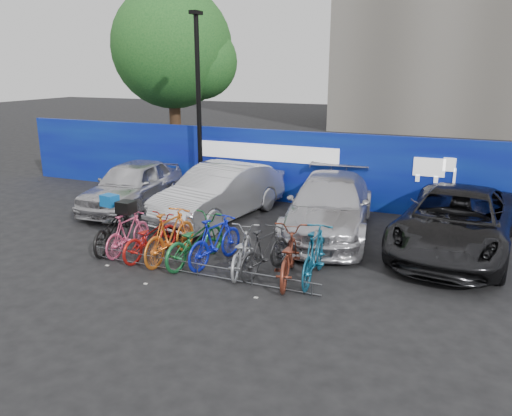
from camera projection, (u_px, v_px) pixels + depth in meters
The scene contains 21 objects.
ground at pixel (210, 266), 11.45m from camera, with size 100.00×100.00×0.00m, color black.
hoarding at pixel (295, 167), 16.43m from camera, with size 22.00×0.18×2.40m.
tree at pixel (177, 50), 21.50m from camera, with size 5.40×5.20×7.80m.
lamppost at pixel (199, 102), 16.53m from camera, with size 0.25×0.50×6.11m.
bike_rack at pixel (197, 269), 10.87m from camera, with size 5.60×0.03×0.30m.
car_0 at pixel (133, 185), 15.98m from camera, with size 1.80×4.47×1.52m, color silver.
car_1 at pixel (220, 192), 14.83m from camera, with size 1.70×4.87×1.61m, color silver.
car_2 at pixel (329, 205), 13.56m from camera, with size 2.16×5.31×1.54m, color silver.
car_3 at pixel (456, 222), 12.16m from camera, with size 2.55×5.52×1.54m, color black.
bike_0 at pixel (112, 227), 12.43m from camera, with size 0.73×2.10×1.10m, color black.
bike_1 at pixel (128, 233), 12.13m from camera, with size 0.48×1.69×1.02m, color #DF4F7B.
bike_2 at pixel (150, 237), 11.88m from camera, with size 0.65×1.88×0.99m, color #AB1613.
bike_3 at pixel (170, 236), 11.64m from camera, with size 0.57×2.03×1.22m, color orange.
bike_4 at pixel (195, 240), 11.50m from camera, with size 0.73×2.10×1.10m, color #1B6A33.
bike_5 at pixel (215, 241), 11.42m from camera, with size 0.54×1.90×1.14m, color #1120C6.
bike_6 at pixel (241, 251), 11.04m from camera, with size 0.64×1.83×0.96m, color #9C9EA3.
bike_7 at pixel (265, 251), 10.87m from camera, with size 0.51×1.79×1.08m, color #262729.
bike_8 at pixel (288, 256), 10.58m from camera, with size 0.73×2.09×1.10m, color maroon.
bike_9 at pixel (315, 254), 10.53m from camera, with size 0.56×1.97×1.19m, color #125374.
cargo_crate at pixel (110, 200), 12.24m from camera, with size 0.40×0.30×0.28m, color #0C56A8.
cargo_topcase at pixel (126, 207), 11.95m from camera, with size 0.39×0.35×0.29m, color black.
Camera 1 is at (5.09, -9.40, 4.42)m, focal length 35.00 mm.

